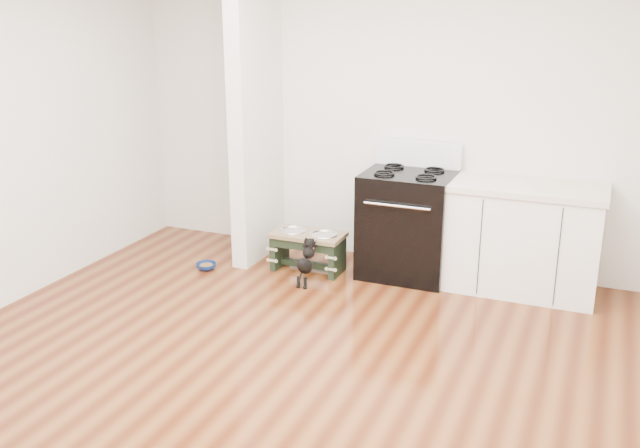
{
  "coord_description": "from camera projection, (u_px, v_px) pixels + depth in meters",
  "views": [
    {
      "loc": [
        1.81,
        -3.58,
        2.35
      ],
      "look_at": [
        -0.29,
        1.48,
        0.6
      ],
      "focal_mm": 40.0,
      "sensor_mm": 36.0,
      "label": 1
    }
  ],
  "objects": [
    {
      "name": "ground",
      "position": [
        273.0,
        384.0,
        4.53
      ],
      "size": [
        5.0,
        5.0,
        0.0
      ],
      "primitive_type": "plane",
      "color": "#4A1F0D",
      "rests_on": "ground"
    },
    {
      "name": "room_shell",
      "position": [
        268.0,
        132.0,
        4.04
      ],
      "size": [
        5.0,
        5.0,
        5.0
      ],
      "color": "silver",
      "rests_on": "ground"
    },
    {
      "name": "partition_wall",
      "position": [
        256.0,
        113.0,
        6.4
      ],
      "size": [
        0.15,
        0.8,
        2.7
      ],
      "primitive_type": "cube",
      "color": "silver",
      "rests_on": "ground"
    },
    {
      "name": "oven_range",
      "position": [
        408.0,
        222.0,
        6.19
      ],
      "size": [
        0.76,
        0.69,
        1.14
      ],
      "color": "black",
      "rests_on": "ground"
    },
    {
      "name": "cabinet_run",
      "position": [
        523.0,
        238.0,
        5.86
      ],
      "size": [
        1.24,
        0.64,
        0.91
      ],
      "color": "white",
      "rests_on": "ground"
    },
    {
      "name": "dog_feeder",
      "position": [
        308.0,
        244.0,
        6.33
      ],
      "size": [
        0.64,
        0.34,
        0.37
      ],
      "color": "black",
      "rests_on": "ground"
    },
    {
      "name": "puppy",
      "position": [
        306.0,
        260.0,
        6.04
      ],
      "size": [
        0.11,
        0.33,
        0.39
      ],
      "color": "black",
      "rests_on": "ground"
    },
    {
      "name": "floor_bowl",
      "position": [
        206.0,
        266.0,
        6.42
      ],
      "size": [
        0.22,
        0.22,
        0.06
      ],
      "rotation": [
        0.0,
        0.0,
        -0.22
      ],
      "color": "navy",
      "rests_on": "ground"
    }
  ]
}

